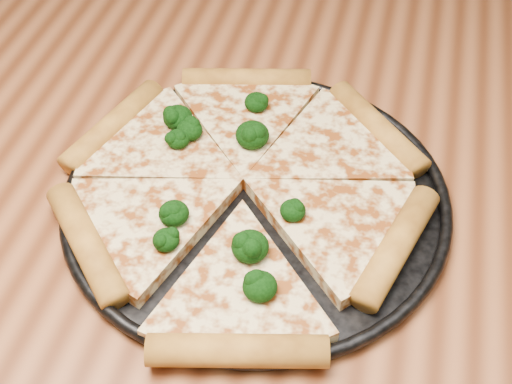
# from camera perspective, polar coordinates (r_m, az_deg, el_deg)

# --- Properties ---
(dining_table) EXTENTS (1.20, 0.90, 0.75)m
(dining_table) POSITION_cam_1_polar(r_m,az_deg,el_deg) (0.79, -2.95, -3.77)
(dining_table) COLOR brown
(dining_table) RESTS_ON ground
(pizza_pan) EXTENTS (0.38, 0.38, 0.02)m
(pizza_pan) POSITION_cam_1_polar(r_m,az_deg,el_deg) (0.69, 0.00, -0.47)
(pizza_pan) COLOR black
(pizza_pan) RESTS_ON dining_table
(pizza) EXTENTS (0.38, 0.40, 0.03)m
(pizza) POSITION_cam_1_polar(r_m,az_deg,el_deg) (0.69, -1.04, 0.64)
(pizza) COLOR #DFC688
(pizza) RESTS_ON pizza_pan
(broccoli_florets) EXTENTS (0.17, 0.27, 0.03)m
(broccoli_florets) POSITION_cam_1_polar(r_m,az_deg,el_deg) (0.68, -2.57, 0.93)
(broccoli_florets) COLOR black
(broccoli_florets) RESTS_ON pizza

